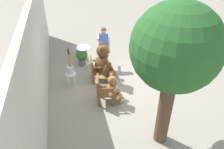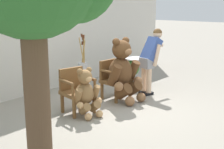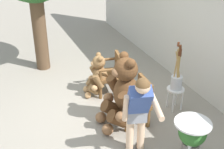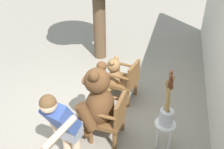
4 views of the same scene
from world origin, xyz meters
name	(u,v)px [view 3 (image 3 of 4)]	position (x,y,z in m)	size (l,w,h in m)	color
ground_plane	(92,112)	(0.00, 0.00, 0.00)	(60.00, 60.00, 0.00)	gray
back_wall	(202,28)	(0.00, 2.40, 1.40)	(10.00, 0.16, 2.80)	beige
wooden_chair_left	(111,73)	(-0.58, 0.64, 0.46)	(0.65, 0.62, 0.86)	brown
wooden_chair_right	(136,100)	(0.59, 0.64, 0.46)	(0.59, 0.55, 0.86)	brown
teddy_bear_large	(123,92)	(0.58, 0.39, 0.68)	(0.83, 0.80, 1.38)	brown
teddy_bear_small	(98,75)	(-0.60, 0.35, 0.45)	(0.57, 0.57, 0.92)	olive
person_visitor	(138,109)	(1.44, 0.23, 0.91)	(0.85, 0.48, 1.52)	black
white_stool	(175,93)	(0.52, 1.53, 0.36)	(0.34, 0.34, 0.46)	white
brush_bucket	(177,79)	(0.52, 1.53, 0.67)	(0.22, 0.22, 0.95)	silver
round_side_table	(191,137)	(1.83, 0.95, 0.45)	(0.56, 0.56, 0.72)	white
potted_plant	(192,135)	(1.75, 1.03, 0.40)	(0.44, 0.44, 0.68)	slate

